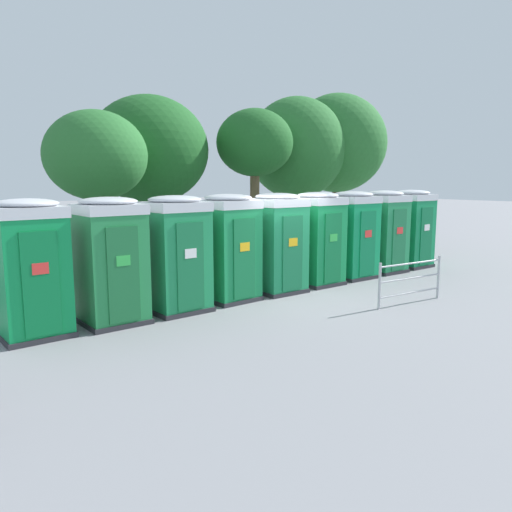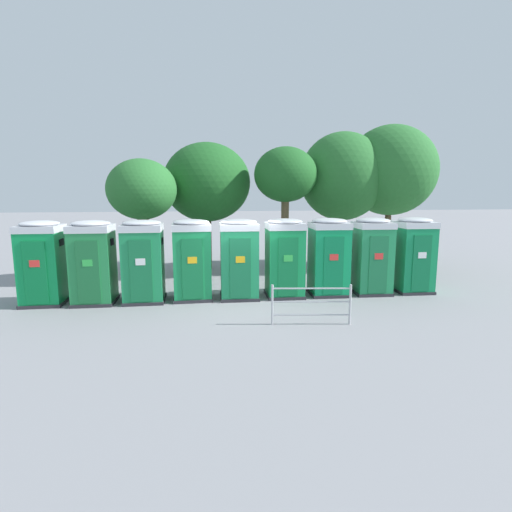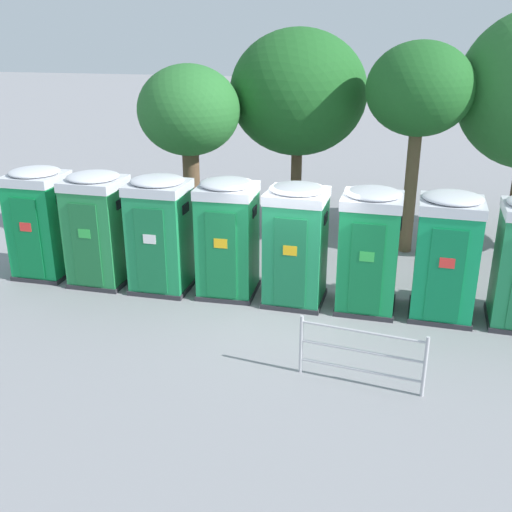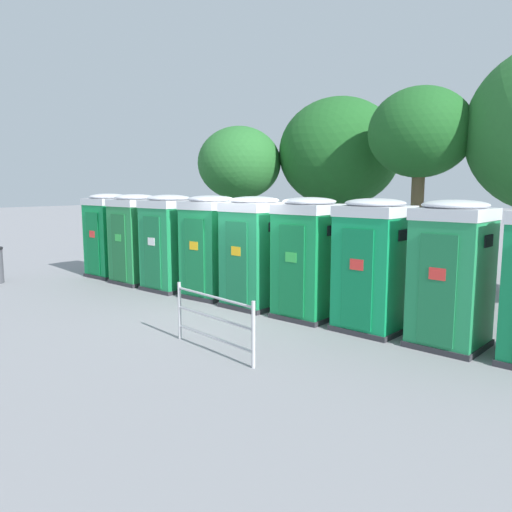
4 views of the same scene
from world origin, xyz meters
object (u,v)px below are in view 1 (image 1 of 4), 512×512
portapotty_0 (31,268)px  portapotty_5 (318,238)px  street_tree_1 (255,144)px  portapotty_1 (111,260)px  portapotty_7 (384,231)px  portapotty_2 (176,253)px  portapotty_3 (229,247)px  portapotty_6 (352,234)px  street_tree_2 (337,144)px  street_tree_4 (296,149)px  street_tree_0 (96,158)px  street_tree_3 (149,150)px  portapotty_4 (278,243)px  portapotty_8 (411,228)px  event_barrier (410,280)px

portapotty_0 → portapotty_5: bearing=-0.7°
street_tree_1 → portapotty_0: bearing=-156.4°
portapotty_1 → portapotty_7: size_ratio=1.00×
portapotty_0 → portapotty_2: same height
portapotty_3 → portapotty_2: bearing=-176.6°
portapotty_3 → portapotty_6: bearing=-0.7°
street_tree_2 → street_tree_4: (-2.14, 0.12, -0.28)m
portapotty_5 → street_tree_1: size_ratio=0.49×
street_tree_0 → portapotty_1: bearing=-108.7°
street_tree_2 → street_tree_3: size_ratio=1.14×
portapotty_0 → portapotty_7: size_ratio=1.00×
portapotty_1 → street_tree_3: street_tree_3 is taller
portapotty_4 → street_tree_3: street_tree_3 is taller
street_tree_1 → street_tree_4: street_tree_4 is taller
portapotty_3 → portapotty_0: bearing=179.6°
portapotty_6 → street_tree_0: (-6.33, 3.19, 2.13)m
street_tree_1 → street_tree_3: street_tree_3 is taller
portapotty_4 → portapotty_1: bearing=180.0°
street_tree_0 → street_tree_2: (10.48, 1.18, 0.89)m
portapotty_6 → street_tree_4: bearing=65.9°
portapotty_3 → street_tree_4: size_ratio=0.43×
portapotty_8 → portapotty_5: bearing=-180.0°
portapotty_2 → street_tree_0: street_tree_0 is taller
portapotty_8 → street_tree_2: 5.44m
portapotty_5 → street_tree_2: street_tree_2 is taller
portapotty_1 → portapotty_3: 2.97m
portapotty_3 → portapotty_5: (2.97, -0.07, 0.00)m
portapotty_3 → portapotty_6: same height
portapotty_2 → portapotty_3: bearing=3.4°
street_tree_3 → street_tree_1: bearing=-23.9°
portapotty_1 → portapotty_4: 4.45m
portapotty_4 → street_tree_1: size_ratio=0.49×
portapotty_1 → portapotty_4: (4.45, -0.00, -0.00)m
street_tree_1 → portapotty_8: bearing=-45.0°
portapotty_6 → street_tree_0: street_tree_0 is taller
portapotty_8 → street_tree_4: 5.35m
portapotty_8 → event_barrier: (-4.36, -2.90, -0.72)m
portapotty_8 → event_barrier: bearing=-146.4°
street_tree_0 → street_tree_1: size_ratio=0.89×
portapotty_0 → street_tree_3: (5.05, 4.97, 2.50)m
portapotty_4 → portapotty_7: size_ratio=1.00×
portapotty_6 → street_tree_3: size_ratio=0.46×
street_tree_1 → event_barrier: street_tree_1 is taller
portapotty_3 → portapotty_4: size_ratio=1.00×
portapotty_5 → street_tree_0: 6.19m
street_tree_3 → street_tree_0: bearing=-143.0°
portapotty_2 → portapotty_3: (1.48, 0.09, 0.00)m
portapotty_8 → street_tree_1: bearing=135.0°
portapotty_3 → street_tree_2: street_tree_2 is taller
street_tree_0 → street_tree_1: street_tree_1 is taller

